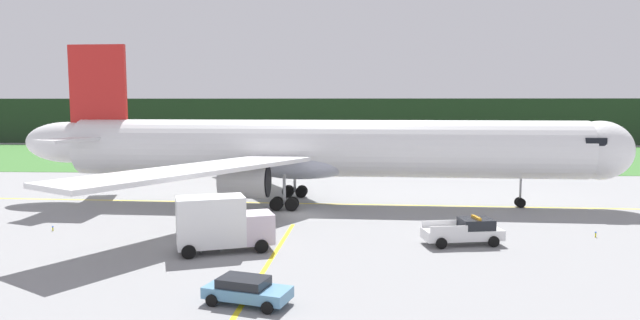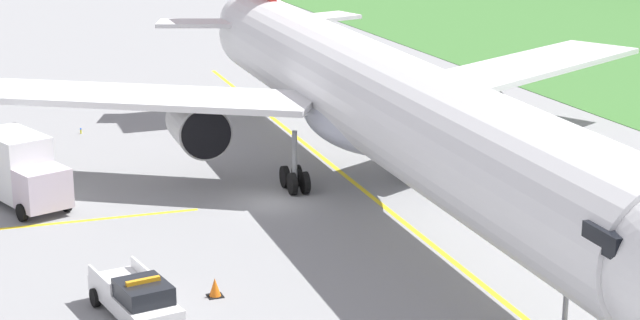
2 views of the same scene
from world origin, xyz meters
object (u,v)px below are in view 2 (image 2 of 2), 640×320
(airliner, at_px, (375,101))
(apron_cone, at_px, (215,287))
(ops_pickup_truck, at_px, (137,298))
(catering_truck, at_px, (20,169))

(airliner, bearing_deg, apron_cone, -48.98)
(airliner, distance_m, apron_cone, 15.81)
(airliner, xyz_separation_m, apron_cone, (9.87, -11.34, -4.90))
(ops_pickup_truck, distance_m, apron_cone, 3.66)
(catering_truck, bearing_deg, airliner, 72.70)
(ops_pickup_truck, bearing_deg, catering_truck, -170.79)
(ops_pickup_truck, xyz_separation_m, catering_truck, (-16.48, -2.67, 1.01))
(ops_pickup_truck, relative_size, apron_cone, 7.19)
(ops_pickup_truck, xyz_separation_m, apron_cone, (-1.18, 3.42, -0.52))
(airliner, height_order, apron_cone, airliner)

